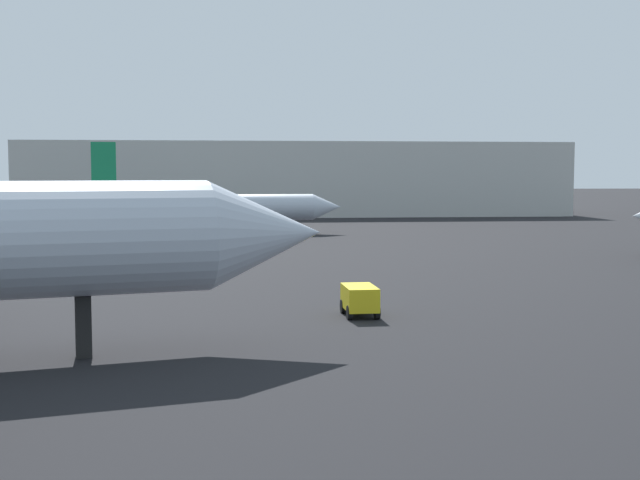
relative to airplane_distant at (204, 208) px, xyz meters
name	(u,v)px	position (x,y,z in m)	size (l,w,h in m)	color
airplane_distant	(204,208)	(0.00, 0.00, 0.00)	(26.89, 18.10, 9.09)	#B2BCCC
baggage_cart	(360,299)	(7.76, -48.19, -1.95)	(1.42, 2.43, 1.30)	gold
terminal_building	(295,179)	(12.46, 40.69, 2.50)	(76.53, 22.40, 10.40)	#B7B7B2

